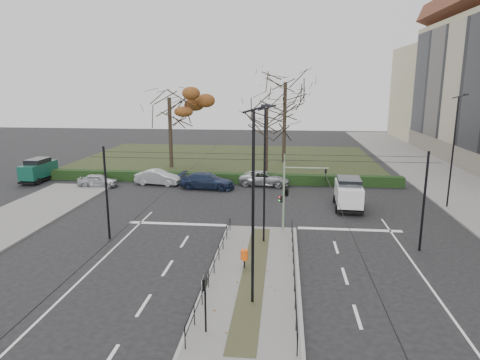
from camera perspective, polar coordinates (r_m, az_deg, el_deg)
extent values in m
plane|color=black|center=(24.96, 2.25, -10.23)|extent=(140.00, 140.00, 0.00)
cube|color=#605E5B|center=(22.65, 1.83, -12.51)|extent=(4.40, 15.00, 0.14)
cube|color=#605E5B|center=(48.88, 25.63, 0.02)|extent=(8.00, 90.00, 0.14)
cube|color=#232D16|center=(56.29, -1.74, 2.76)|extent=(38.00, 26.00, 0.10)
cube|color=black|center=(43.20, -4.09, 0.32)|extent=(38.00, 1.00, 1.00)
cylinder|color=black|center=(16.85, -7.35, -20.17)|extent=(0.04, 0.04, 0.90)
cylinder|color=black|center=(28.66, -1.33, -5.89)|extent=(0.04, 0.04, 0.90)
cylinder|color=black|center=(16.51, 7.66, -20.96)|extent=(0.04, 0.04, 0.90)
cylinder|color=black|center=(28.46, 6.93, -6.12)|extent=(0.04, 0.04, 0.90)
cylinder|color=black|center=(22.39, -3.49, -10.13)|extent=(0.04, 13.20, 0.04)
cylinder|color=black|center=(22.13, 7.22, -10.49)|extent=(0.04, 13.20, 0.04)
cylinder|color=black|center=(28.09, -17.36, -1.74)|extent=(0.14, 0.14, 6.00)
cylinder|color=black|center=(27.10, 23.32, -2.72)|extent=(0.14, 0.14, 6.00)
cylinder|color=black|center=(24.36, 2.52, 2.71)|extent=(20.00, 0.02, 0.02)
cylinder|color=black|center=(26.33, 2.78, 3.46)|extent=(20.00, 0.02, 0.02)
cylinder|color=black|center=(21.97, -7.12, 1.00)|extent=(0.02, 34.00, 0.02)
cylinder|color=black|center=(21.51, 11.37, 0.60)|extent=(0.02, 34.00, 0.02)
cylinder|color=gray|center=(28.39, 5.84, -2.20)|extent=(0.14, 0.14, 4.63)
cylinder|color=gray|center=(28.00, 8.85, 1.61)|extent=(2.85, 0.09, 0.09)
imported|color=black|center=(28.18, 11.35, 0.66)|extent=(0.17, 0.19, 0.80)
imported|color=black|center=(28.31, 6.26, -1.52)|extent=(0.79, 1.81, 0.71)
cube|color=black|center=(28.44, 5.51, -2.54)|extent=(0.20, 0.14, 0.44)
sphere|color=#FF0C0C|center=(28.41, 5.34, -2.28)|extent=(0.10, 0.10, 0.10)
sphere|color=#0CE533|center=(28.47, 5.33, -2.75)|extent=(0.10, 0.10, 0.10)
cylinder|color=black|center=(23.16, 0.57, -11.06)|extent=(0.08, 0.08, 0.49)
cylinder|color=#E84E0D|center=(22.97, 0.57, -9.93)|extent=(0.39, 0.39, 0.54)
cylinder|color=black|center=(17.42, -4.64, -16.37)|extent=(0.08, 0.08, 2.24)
cube|color=black|center=(16.96, -4.70, -13.39)|extent=(0.11, 0.62, 0.47)
cube|color=silver|center=(16.97, -4.93, -13.37)|extent=(0.02, 0.54, 0.39)
cylinder|color=black|center=(18.33, 1.74, -4.10)|extent=(0.13, 0.13, 8.55)
cube|color=black|center=(17.55, 3.43, 9.87)|extent=(0.37, 0.15, 0.11)
cylinder|color=black|center=(25.77, 3.28, 0.39)|extent=(0.12, 0.12, 8.19)
cube|color=black|center=(25.20, 4.47, 9.84)|extent=(0.36, 0.14, 0.10)
cylinder|color=black|center=(37.21, 26.49, 3.23)|extent=(0.13, 0.13, 8.65)
cube|color=black|center=(37.02, 27.90, 10.06)|extent=(0.38, 0.15, 0.11)
imported|color=#A7A9AF|center=(43.43, -18.42, -0.06)|extent=(3.84, 1.80, 1.27)
imported|color=#A7A9AF|center=(42.93, -10.87, 0.35)|extent=(4.58, 2.05, 1.46)
imported|color=#1C2742|center=(40.68, -4.40, -0.09)|extent=(5.40, 2.65, 1.51)
imported|color=#A7A9AF|center=(41.97, 3.35, 0.23)|extent=(5.20, 2.81, 1.39)
cube|color=silver|center=(35.12, 14.25, -1.70)|extent=(2.14, 4.63, 1.47)
cube|color=black|center=(34.92, 14.33, -0.30)|extent=(1.88, 2.58, 0.69)
cube|color=black|center=(35.36, 14.17, -3.17)|extent=(2.19, 4.72, 0.18)
cylinder|color=black|center=(34.02, 15.99, -3.84)|extent=(0.25, 0.67, 0.66)
cylinder|color=black|center=(33.83, 12.78, -3.75)|extent=(0.25, 0.67, 0.66)
cylinder|color=black|center=(36.89, 15.45, -2.54)|extent=(0.25, 0.67, 0.66)
cylinder|color=black|center=(36.71, 12.49, -2.45)|extent=(0.25, 0.67, 0.66)
cube|color=#0E3E31|center=(48.08, -25.28, 1.23)|extent=(1.78, 4.55, 1.39)
cube|color=black|center=(47.94, -25.37, 2.21)|extent=(1.59, 2.52, 0.65)
cube|color=black|center=(48.24, -25.18, 0.19)|extent=(1.81, 4.64, 0.18)
cylinder|color=black|center=(46.57, -25.28, -0.19)|extent=(0.24, 0.67, 0.66)
cylinder|color=black|center=(47.48, -26.98, -0.13)|extent=(0.24, 0.67, 0.66)
cylinder|color=black|center=(49.04, -23.44, 0.57)|extent=(0.24, 0.67, 0.66)
cylinder|color=black|center=(49.91, -25.09, 0.62)|extent=(0.24, 0.67, 0.66)
cylinder|color=black|center=(51.04, -9.27, 6.24)|extent=(0.44, 0.44, 8.12)
ellipsoid|color=#542D13|center=(50.76, -9.44, 10.80)|extent=(7.51, 7.51, 5.10)
cylinder|color=black|center=(53.55, 5.95, 7.58)|extent=(0.44, 0.44, 9.87)
cylinder|color=black|center=(43.57, 3.46, 4.81)|extent=(0.44, 0.44, 7.35)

